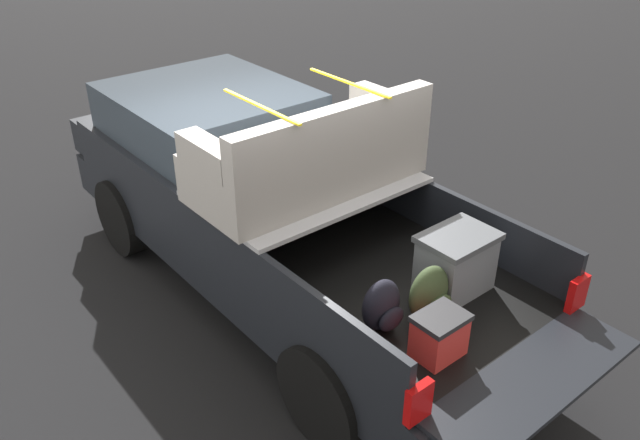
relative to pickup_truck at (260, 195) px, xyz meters
name	(u,v)px	position (x,y,z in m)	size (l,w,h in m)	color
ground_plane	(283,289)	(-0.35, 0.00, -0.97)	(40.00, 40.00, 0.00)	black
pickup_truck	(260,195)	(0.00, 0.00, 0.00)	(6.05, 2.06, 2.23)	black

